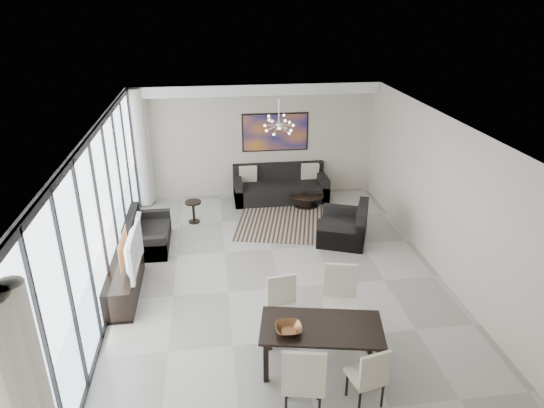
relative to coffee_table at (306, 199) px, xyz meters
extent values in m
cube|color=#A8A39B|center=(-1.15, -3.58, -0.17)|extent=(6.00, 9.00, 0.02)
cube|color=white|center=(-1.15, -3.58, 2.71)|extent=(6.00, 9.00, 0.02)
cube|color=beige|center=(-1.15, 0.91, 1.27)|extent=(6.00, 0.02, 2.90)
cube|color=beige|center=(1.84, -3.58, 1.27)|extent=(0.02, 9.00, 2.90)
cube|color=silver|center=(-4.13, -3.58, 1.27)|extent=(0.01, 8.95, 2.85)
cube|color=black|center=(-4.09, -3.58, 2.67)|extent=(0.04, 8.95, 0.10)
cube|color=black|center=(-4.09, -3.58, -0.15)|extent=(0.04, 8.95, 0.06)
cube|color=black|center=(-4.09, -6.58, 1.27)|extent=(0.04, 0.05, 2.88)
cube|color=black|center=(-4.09, -5.58, 1.27)|extent=(0.04, 0.05, 2.88)
cube|color=black|center=(-4.09, -4.58, 1.27)|extent=(0.04, 0.05, 2.88)
cube|color=black|center=(-4.09, -3.58, 1.27)|extent=(0.04, 0.05, 2.88)
cube|color=black|center=(-4.09, -2.58, 1.27)|extent=(0.04, 0.05, 2.88)
cube|color=black|center=(-4.09, -1.58, 1.27)|extent=(0.04, 0.05, 2.88)
cube|color=black|center=(-4.09, -0.58, 1.27)|extent=(0.04, 0.05, 2.88)
cube|color=black|center=(-4.09, 0.42, 1.27)|extent=(0.04, 0.05, 2.88)
cylinder|color=silver|center=(-3.95, 0.57, 1.27)|extent=(0.36, 0.36, 2.85)
cube|color=white|center=(-1.15, 0.72, 2.59)|extent=(5.98, 0.40, 0.26)
cube|color=orange|center=(-0.65, 0.89, 1.47)|extent=(1.68, 0.04, 0.98)
cylinder|color=silver|center=(-0.85, -1.08, 2.45)|extent=(0.02, 0.02, 0.55)
sphere|color=silver|center=(-0.85, -1.08, 2.17)|extent=(0.12, 0.12, 0.12)
cube|color=black|center=(-0.40, -0.98, -0.17)|extent=(3.07, 2.61, 0.01)
cylinder|color=black|center=(0.00, 0.00, 0.12)|extent=(0.89, 0.89, 0.04)
cylinder|color=black|center=(0.00, 0.00, -0.04)|extent=(0.39, 0.39, 0.28)
cylinder|color=black|center=(0.00, 0.00, -0.16)|extent=(0.62, 0.62, 0.03)
imported|color=brown|center=(-0.06, 0.02, 0.17)|extent=(0.26, 0.26, 0.07)
cube|color=black|center=(-0.57, 0.44, 0.04)|extent=(2.35, 0.96, 0.43)
cube|color=black|center=(-0.57, 0.82, 0.46)|extent=(2.35, 0.19, 0.43)
cube|color=black|center=(-1.65, 0.44, 0.13)|extent=(0.19, 0.96, 0.62)
cube|color=black|center=(0.51, 0.44, 0.13)|extent=(0.19, 0.96, 0.62)
cube|color=black|center=(-3.65, -1.65, 0.00)|extent=(0.81, 1.44, 0.36)
cube|color=black|center=(-3.97, -1.65, 0.36)|extent=(0.16, 1.44, 0.36)
cube|color=black|center=(-3.65, -2.29, 0.08)|extent=(0.81, 0.16, 0.52)
cube|color=black|center=(-3.65, -1.01, 0.08)|extent=(0.81, 0.16, 0.52)
cube|color=black|center=(0.40, -1.95, 0.04)|extent=(1.27, 1.30, 0.43)
cube|color=black|center=(0.76, -2.09, 0.46)|extent=(0.55, 1.01, 0.43)
cube|color=black|center=(0.55, -1.57, 0.13)|extent=(0.96, 0.53, 0.62)
cube|color=black|center=(0.25, -2.33, 0.13)|extent=(0.96, 0.53, 0.62)
cylinder|color=black|center=(-2.75, -0.61, 0.32)|extent=(0.38, 0.38, 0.04)
cylinder|color=black|center=(-2.75, -0.61, 0.07)|extent=(0.06, 0.06, 0.47)
cylinder|color=black|center=(-2.75, -0.61, -0.16)|extent=(0.26, 0.26, 0.03)
cube|color=black|center=(-3.91, -3.40, 0.10)|extent=(0.50, 1.76, 0.55)
imported|color=gray|center=(-3.75, -3.48, 0.72)|extent=(0.17, 1.19, 0.68)
cube|color=black|center=(-0.91, -5.62, 0.50)|extent=(1.80, 1.14, 0.04)
cube|color=black|center=(-1.70, -5.79, 0.15)|extent=(0.07, 0.07, 0.66)
cube|color=black|center=(-1.58, -5.16, 0.15)|extent=(0.07, 0.07, 0.66)
cube|color=black|center=(-0.25, -6.08, 0.15)|extent=(0.07, 0.07, 0.66)
cube|color=black|center=(-0.12, -5.44, 0.15)|extent=(0.07, 0.07, 0.66)
cube|color=#BFB29F|center=(-1.31, -6.37, 0.34)|extent=(0.61, 0.61, 0.07)
cube|color=#BFB29F|center=(-1.35, -6.59, 0.63)|extent=(0.52, 0.16, 0.63)
cylinder|color=black|center=(-1.46, -6.13, 0.06)|extent=(0.04, 0.04, 0.48)
cube|color=#BFB29F|center=(-0.49, -6.31, 0.24)|extent=(0.50, 0.50, 0.05)
cube|color=#BFB29F|center=(-0.45, -6.49, 0.48)|extent=(0.42, 0.14, 0.51)
cylinder|color=black|center=(-0.68, -6.19, 0.02)|extent=(0.04, 0.04, 0.39)
cylinder|color=black|center=(-0.29, -6.44, 0.02)|extent=(0.04, 0.04, 0.39)
cube|color=#BFB29F|center=(-1.30, -4.93, 0.28)|extent=(0.51, 0.51, 0.06)
cube|color=#BFB29F|center=(-1.33, -4.74, 0.53)|extent=(0.46, 0.11, 0.55)
cylinder|color=black|center=(-1.10, -5.08, 0.04)|extent=(0.04, 0.04, 0.42)
cylinder|color=black|center=(-1.51, -4.78, 0.04)|extent=(0.04, 0.04, 0.42)
cube|color=#BFB29F|center=(-0.46, -4.93, 0.33)|extent=(0.61, 0.61, 0.07)
cube|color=#BFB29F|center=(-0.41, -4.71, 0.62)|extent=(0.51, 0.17, 0.62)
cylinder|color=black|center=(-0.31, -5.17, 0.06)|extent=(0.04, 0.04, 0.48)
cylinder|color=black|center=(-0.61, -4.69, 0.06)|extent=(0.04, 0.04, 0.48)
imported|color=brown|center=(-1.38, -5.67, 0.56)|extent=(0.37, 0.37, 0.09)
camera|label=1|loc=(-2.29, -10.86, 4.69)|focal=32.00mm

